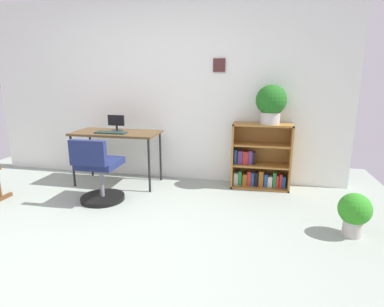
% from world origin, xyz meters
% --- Properties ---
extents(ground_plane, '(6.24, 6.24, 0.00)m').
position_xyz_m(ground_plane, '(0.00, 0.00, 0.00)').
color(ground_plane, '#909D91').
extents(wall_back, '(5.20, 0.12, 2.50)m').
position_xyz_m(wall_back, '(0.00, 2.15, 1.25)').
color(wall_back, white).
rests_on(wall_back, ground_plane).
extents(desk, '(1.16, 0.55, 0.73)m').
position_xyz_m(desk, '(-0.49, 1.69, 0.67)').
color(desk, brown).
rests_on(desk, ground_plane).
extents(monitor, '(0.23, 0.16, 0.22)m').
position_xyz_m(monitor, '(-0.50, 1.75, 0.84)').
color(monitor, '#262628').
rests_on(monitor, desk).
extents(keyboard, '(0.42, 0.13, 0.02)m').
position_xyz_m(keyboard, '(-0.50, 1.57, 0.74)').
color(keyboard, '#1B332E').
rests_on(keyboard, desk).
extents(office_chair, '(0.52, 0.55, 0.79)m').
position_xyz_m(office_chair, '(-0.41, 1.02, 0.34)').
color(office_chair, black).
rests_on(office_chair, ground_plane).
extents(bookshelf_low, '(0.76, 0.30, 0.87)m').
position_xyz_m(bookshelf_low, '(1.43, 1.95, 0.38)').
color(bookshelf_low, '#9E6B2E').
rests_on(bookshelf_low, ground_plane).
extents(potted_plant_on_shelf, '(0.38, 0.38, 0.49)m').
position_xyz_m(potted_plant_on_shelf, '(1.53, 1.90, 1.14)').
color(potted_plant_on_shelf, '#B7B2A8').
rests_on(potted_plant_on_shelf, bookshelf_low).
extents(potted_plant_floor, '(0.30, 0.30, 0.42)m').
position_xyz_m(potted_plant_floor, '(2.29, 0.77, 0.24)').
color(potted_plant_floor, '#B7B2A8').
rests_on(potted_plant_floor, ground_plane).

